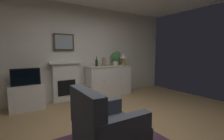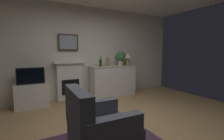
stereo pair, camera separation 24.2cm
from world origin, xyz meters
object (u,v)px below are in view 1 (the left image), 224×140
(vase_decorative, at_px, (104,62))
(potted_plant_small, at_px, (116,57))
(tv_cabinet, at_px, (27,97))
(armchair, at_px, (106,128))
(fireplace_unit, at_px, (66,82))
(sideboard_cabinet, at_px, (109,81))
(wine_bottle, at_px, (97,63))
(wine_glass_left, at_px, (107,62))
(table_lamp, at_px, (123,56))
(tv_set, at_px, (26,77))
(wine_glass_center, at_px, (110,62))
(framed_picture, at_px, (64,42))

(vase_decorative, relative_size, potted_plant_small, 0.65)
(tv_cabinet, distance_m, armchair, 2.57)
(tv_cabinet, relative_size, potted_plant_small, 1.74)
(tv_cabinet, bearing_deg, armchair, -73.37)
(fireplace_unit, xyz_separation_m, sideboard_cabinet, (1.30, -0.18, -0.08))
(wine_bottle, height_order, tv_cabinet, wine_bottle)
(wine_glass_left, bearing_deg, wine_bottle, -179.49)
(table_lamp, distance_m, tv_cabinet, 2.96)
(sideboard_cabinet, bearing_deg, tv_set, -179.79)
(fireplace_unit, bearing_deg, wine_glass_center, -6.15)
(wine_glass_left, distance_m, tv_set, 2.22)
(wine_bottle, xyz_separation_m, potted_plant_small, (0.71, 0.03, 0.15))
(wine_glass_center, bearing_deg, tv_set, -178.99)
(sideboard_cabinet, bearing_deg, wine_bottle, 177.48)
(armchair, bearing_deg, potted_plant_small, 53.68)
(fireplace_unit, xyz_separation_m, tv_set, (-0.98, -0.19, 0.24))
(wine_glass_center, distance_m, tv_cabinet, 2.44)
(table_lamp, distance_m, vase_decorative, 0.76)
(armchair, bearing_deg, wine_glass_center, 57.46)
(sideboard_cabinet, height_order, wine_bottle, wine_bottle)
(framed_picture, height_order, wine_bottle, framed_picture)
(tv_set, bearing_deg, tv_cabinet, 90.00)
(sideboard_cabinet, height_order, wine_glass_left, wine_glass_left)
(wine_glass_center, relative_size, tv_cabinet, 0.22)
(table_lamp, xyz_separation_m, tv_set, (-2.81, -0.01, -0.43))
(wine_glass_left, height_order, wine_glass_center, same)
(fireplace_unit, relative_size, armchair, 1.20)
(potted_plant_small, bearing_deg, wine_glass_center, -177.11)
(fireplace_unit, relative_size, tv_set, 1.77)
(wine_bottle, distance_m, potted_plant_small, 0.73)
(armchair, bearing_deg, sideboard_cabinet, 57.78)
(fireplace_unit, distance_m, wine_glass_left, 1.34)
(table_lamp, bearing_deg, wine_bottle, 178.89)
(framed_picture, relative_size, wine_glass_left, 3.33)
(vase_decorative, bearing_deg, tv_cabinet, 178.20)
(wine_bottle, xyz_separation_m, tv_cabinet, (-1.86, -0.00, -0.75))
(framed_picture, bearing_deg, tv_set, -166.69)
(wine_bottle, xyz_separation_m, vase_decorative, (0.21, -0.07, 0.03))
(sideboard_cabinet, relative_size, armchair, 1.56)
(sideboard_cabinet, bearing_deg, tv_cabinet, 179.62)
(framed_picture, relative_size, wine_glass_center, 3.33)
(tv_set, bearing_deg, wine_glass_left, 0.77)
(armchair, bearing_deg, tv_cabinet, 106.63)
(fireplace_unit, bearing_deg, armchair, -95.22)
(sideboard_cabinet, bearing_deg, armchair, -122.22)
(framed_picture, height_order, potted_plant_small, framed_picture)
(tv_set, bearing_deg, armchair, -73.22)
(armchair, bearing_deg, wine_bottle, 65.55)
(framed_picture, relative_size, vase_decorative, 1.96)
(wine_glass_center, bearing_deg, vase_decorative, -161.73)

